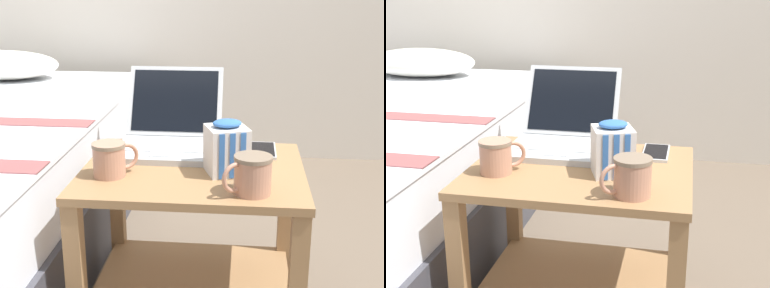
% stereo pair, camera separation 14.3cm
% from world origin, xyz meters
% --- Properties ---
extents(bedside_table, '(0.61, 0.51, 0.49)m').
position_xyz_m(bedside_table, '(0.00, 0.00, 0.32)').
color(bedside_table, '#997047').
rests_on(bedside_table, ground_plane).
extents(laptop, '(0.31, 0.36, 0.23)m').
position_xyz_m(laptop, '(-0.09, 0.18, 0.54)').
color(laptop, '#B7BABC').
rests_on(laptop, bedside_table).
extents(mug_front_left, '(0.12, 0.10, 0.10)m').
position_xyz_m(mug_front_left, '(0.16, -0.18, 0.54)').
color(mug_front_left, tan).
rests_on(mug_front_left, bedside_table).
extents(mug_front_right, '(0.12, 0.10, 0.09)m').
position_xyz_m(mug_front_right, '(-0.21, -0.09, 0.54)').
color(mug_front_right, tan).
rests_on(mug_front_right, bedside_table).
extents(snack_bag, '(0.13, 0.13, 0.15)m').
position_xyz_m(snack_bag, '(0.09, -0.03, 0.56)').
color(snack_bag, silver).
rests_on(snack_bag, bedside_table).
extents(cell_phone, '(0.08, 0.16, 0.01)m').
position_xyz_m(cell_phone, '(0.20, 0.16, 0.49)').
color(cell_phone, '#B7BABC').
rests_on(cell_phone, bedside_table).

